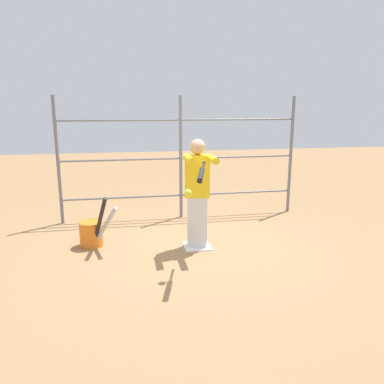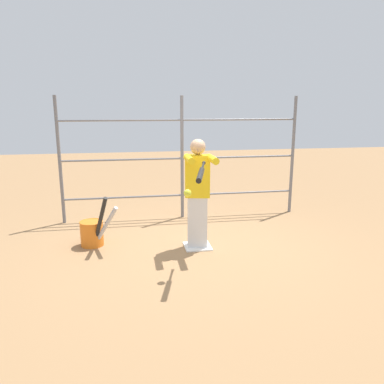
{
  "view_description": "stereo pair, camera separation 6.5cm",
  "coord_description": "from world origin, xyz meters",
  "px_view_note": "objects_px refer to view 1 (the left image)",
  "views": [
    {
      "loc": [
        1.06,
        5.29,
        2.13
      ],
      "look_at": [
        0.15,
        0.35,
        0.95
      ],
      "focal_mm": 35.0,
      "sensor_mm": 36.0,
      "label": 1
    },
    {
      "loc": [
        0.99,
        5.3,
        2.13
      ],
      "look_at": [
        0.15,
        0.35,
        0.95
      ],
      "focal_mm": 35.0,
      "sensor_mm": 36.0,
      "label": 2
    }
  ],
  "objects_px": {
    "bat_bucket": "(92,233)",
    "batter": "(198,191)",
    "softball_in_flight": "(188,193)",
    "baseball_bat_swinging": "(201,173)"
  },
  "relations": [
    {
      "from": "batter",
      "to": "baseball_bat_swinging",
      "type": "relative_size",
      "value": 1.96
    },
    {
      "from": "baseball_bat_swinging",
      "to": "bat_bucket",
      "type": "distance_m",
      "value": 2.2
    },
    {
      "from": "batter",
      "to": "softball_in_flight",
      "type": "xyz_separation_m",
      "value": [
        0.29,
        0.85,
        0.17
      ]
    },
    {
      "from": "batter",
      "to": "bat_bucket",
      "type": "height_order",
      "value": "batter"
    },
    {
      "from": "bat_bucket",
      "to": "softball_in_flight",
      "type": "bearing_deg",
      "value": 137.32
    },
    {
      "from": "softball_in_flight",
      "to": "batter",
      "type": "bearing_deg",
      "value": -108.89
    },
    {
      "from": "baseball_bat_swinging",
      "to": "batter",
      "type": "bearing_deg",
      "value": -98.51
    },
    {
      "from": "batter",
      "to": "baseball_bat_swinging",
      "type": "distance_m",
      "value": 1.02
    },
    {
      "from": "baseball_bat_swinging",
      "to": "softball_in_flight",
      "type": "xyz_separation_m",
      "value": [
        0.15,
        -0.07,
        -0.26
      ]
    },
    {
      "from": "bat_bucket",
      "to": "batter",
      "type": "bearing_deg",
      "value": 167.96
    }
  ]
}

